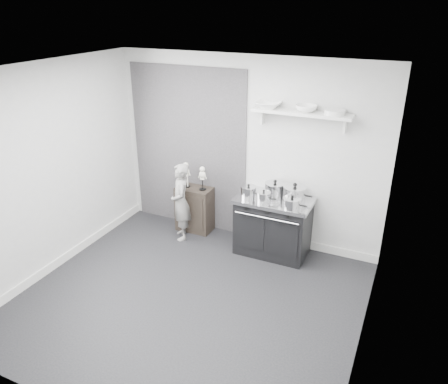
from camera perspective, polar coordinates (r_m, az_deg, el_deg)
The scene contains 16 objects.
ground at distance 5.50m, azimuth -4.62°, elevation -13.78°, with size 4.00×4.00×0.00m, color black.
room_shell at distance 4.85m, azimuth -5.32°, elevation 3.08°, with size 4.02×3.62×2.71m.
wall_shelf at distance 5.78m, azimuth 10.09°, elevation 10.05°, with size 1.30×0.26×0.24m.
stove at distance 6.22m, azimuth 6.42°, elevation -4.38°, with size 1.05×0.66×0.84m.
side_cabinet at distance 6.83m, azimuth -3.86°, elevation -2.21°, with size 0.55×0.32×0.71m, color black.
child at distance 6.51m, azimuth -5.66°, elevation -1.31°, with size 0.43×0.28×1.19m, color gray.
pot_front_left at distance 6.01m, azimuth 3.23°, elevation 0.01°, with size 0.30×0.22×0.20m.
pot_back_left at distance 6.14m, azimuth 6.66°, elevation 0.44°, with size 0.37×0.28×0.22m.
pot_back_right at distance 6.00m, azimuth 9.20°, elevation -0.15°, with size 0.40×0.32×0.25m.
pot_front_right at distance 5.77m, azimuth 8.85°, elevation -1.44°, with size 0.32×0.23×0.18m.
pot_front_center at distance 5.91m, azimuth 5.20°, elevation -0.61°, with size 0.28×0.19×0.17m.
skeleton_full at distance 6.66m, azimuth -4.98°, elevation 2.51°, with size 0.13×0.08×0.45m, color white, non-canonical shape.
skeleton_torso at distance 6.54m, azimuth -2.83°, elevation 2.04°, with size 0.12×0.08×0.43m, color white, non-canonical shape.
bowl_large at distance 5.88m, azimuth 5.82°, elevation 11.26°, with size 0.33×0.33×0.08m, color white.
bowl_small at distance 5.74m, azimuth 10.68°, elevation 10.68°, with size 0.27×0.27×0.08m, color white.
plate_stack at distance 5.67m, azimuth 14.27°, elevation 10.07°, with size 0.26×0.26×0.06m, color silver.
Camera 1 is at (2.20, -3.77, 3.34)m, focal length 35.00 mm.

